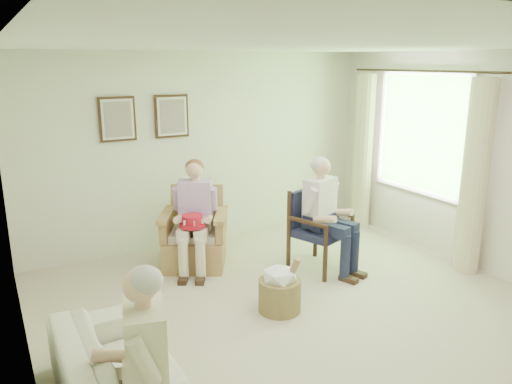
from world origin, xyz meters
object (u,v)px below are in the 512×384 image
(hatbox, at_px, (280,288))
(person_sofa, at_px, (142,358))
(person_wicker, at_px, (197,209))
(wicker_armchair, at_px, (194,241))
(person_dark, at_px, (325,207))
(red_hat, at_px, (192,222))
(wood_armchair, at_px, (317,225))

(hatbox, bearing_deg, person_sofa, -144.25)
(hatbox, bearing_deg, person_wicker, 102.23)
(wicker_armchair, xyz_separation_m, person_dark, (1.30, -0.93, 0.49))
(person_wicker, height_order, person_sofa, person_wicker)
(red_hat, distance_m, hatbox, 1.38)
(wood_armchair, height_order, person_sofa, person_sofa)
(wicker_armchair, distance_m, person_sofa, 3.20)
(person_wicker, distance_m, person_sofa, 3.06)
(wood_armchair, xyz_separation_m, red_hat, (-1.43, 0.47, 0.14))
(person_dark, relative_size, hatbox, 2.13)
(wood_armchair, relative_size, person_wicker, 0.73)
(person_sofa, bearing_deg, person_dark, 138.11)
(person_wicker, bearing_deg, hatbox, -48.01)
(red_hat, relative_size, hatbox, 0.47)
(person_dark, bearing_deg, person_wicker, 128.63)
(red_hat, bearing_deg, person_sofa, -117.95)
(wicker_armchair, relative_size, wood_armchair, 1.00)
(person_wicker, relative_size, person_sofa, 1.03)
(person_dark, distance_m, person_sofa, 3.35)
(wood_armchair, bearing_deg, person_dark, -109.68)
(wicker_armchair, height_order, wood_armchair, wicker_armchair)
(wicker_armchair, distance_m, red_hat, 0.49)
(person_dark, bearing_deg, person_sofa, -165.38)
(wood_armchair, relative_size, red_hat, 3.20)
(person_sofa, xyz_separation_m, hatbox, (1.77, 1.27, -0.48))
(person_wicker, xyz_separation_m, red_hat, (-0.13, -0.17, -0.09))
(person_wicker, relative_size, red_hat, 4.38)
(person_wicker, distance_m, red_hat, 0.24)
(person_wicker, xyz_separation_m, person_sofa, (-1.46, -2.69, -0.03))
(wood_armchair, xyz_separation_m, person_sofa, (-2.76, -2.05, 0.20))
(wicker_armchair, xyz_separation_m, wood_armchair, (1.30, -0.77, 0.22))
(hatbox, bearing_deg, red_hat, 109.35)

